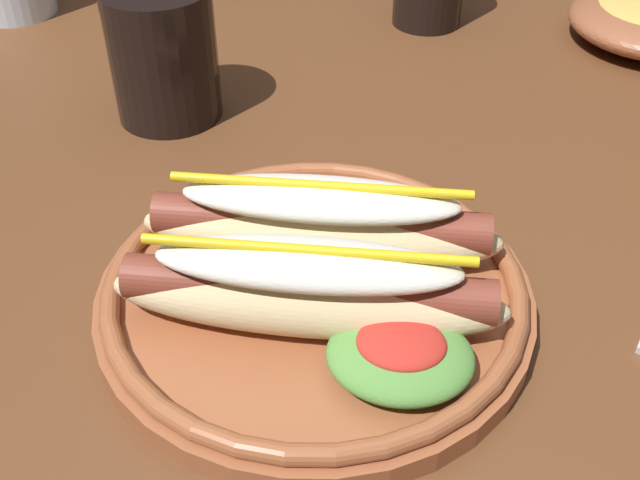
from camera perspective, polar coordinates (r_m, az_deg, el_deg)
dining_table at (r=0.68m, az=-3.49°, el=-0.72°), size 1.30×0.83×0.74m
hot_dog_plate at (r=0.46m, az=-0.16°, el=-2.98°), size 0.27×0.27×0.08m
extra_cup at (r=0.66m, az=-11.66°, el=13.46°), size 0.09×0.09×0.11m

